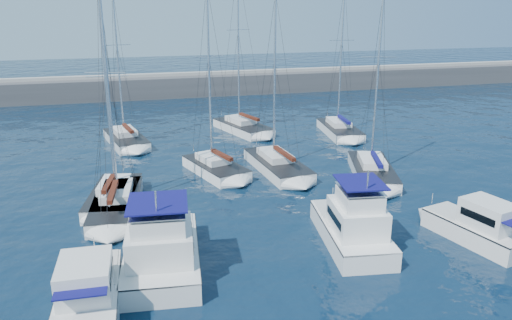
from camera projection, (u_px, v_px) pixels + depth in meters
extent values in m
plane|color=black|center=(296.00, 249.00, 29.21)|extent=(220.00, 220.00, 0.00)
cube|color=#424244|center=(185.00, 88.00, 76.78)|extent=(160.00, 6.00, 4.00)
cube|color=gray|center=(184.00, 74.00, 76.11)|extent=(160.00, 1.20, 0.50)
cube|color=silver|center=(90.00, 299.00, 23.59)|extent=(2.95, 6.49, 1.60)
cube|color=#262628|center=(89.00, 285.00, 23.37)|extent=(3.00, 6.49, 0.08)
cube|color=silver|center=(85.00, 278.00, 22.38)|extent=(2.41, 3.05, 1.60)
cube|color=black|center=(85.00, 276.00, 22.36)|extent=(2.44, 2.46, 0.45)
cube|color=#0F0E56|center=(82.00, 286.00, 21.21)|extent=(2.24, 2.03, 0.07)
cube|color=silver|center=(162.00, 259.00, 27.20)|extent=(4.71, 8.59, 1.60)
cube|color=#262628|center=(161.00, 247.00, 26.97)|extent=(4.79, 8.60, 0.08)
cube|color=silver|center=(160.00, 241.00, 25.76)|extent=(3.68, 4.14, 1.60)
cube|color=black|center=(160.00, 240.00, 25.74)|extent=(3.66, 3.38, 0.45)
cube|color=silver|center=(159.00, 221.00, 25.20)|extent=(2.90, 2.93, 0.90)
cube|color=#0F0E56|center=(157.00, 203.00, 24.89)|extent=(3.27, 3.34, 0.08)
cube|color=white|center=(351.00, 236.00, 29.93)|extent=(4.22, 8.02, 1.60)
cube|color=#262628|center=(351.00, 224.00, 29.70)|extent=(4.28, 8.03, 0.08)
cube|color=white|center=(357.00, 218.00, 28.56)|extent=(3.17, 3.89, 1.60)
cube|color=black|center=(357.00, 216.00, 28.54)|extent=(3.13, 3.19, 0.45)
cube|color=white|center=(360.00, 199.00, 27.99)|extent=(2.49, 2.76, 0.90)
cube|color=#0F0E56|center=(361.00, 182.00, 27.69)|extent=(2.81, 3.15, 0.08)
cube|color=silver|center=(474.00, 235.00, 30.09)|extent=(3.76, 6.62, 1.60)
cube|color=#262628|center=(476.00, 223.00, 29.86)|extent=(3.81, 6.63, 0.08)
cube|color=silver|center=(489.00, 215.00, 28.97)|extent=(2.63, 3.28, 1.60)
cube|color=black|center=(489.00, 213.00, 28.94)|extent=(2.53, 2.73, 0.45)
cube|color=#0F0E56|center=(507.00, 217.00, 27.92)|extent=(2.28, 2.29, 0.07)
cube|color=silver|center=(117.00, 207.00, 34.42)|extent=(3.84, 8.89, 1.30)
cube|color=#262628|center=(116.00, 198.00, 34.23)|extent=(3.90, 8.89, 0.06)
cube|color=silver|center=(117.00, 191.00, 34.64)|extent=(2.32, 3.95, 0.55)
cylinder|color=silver|center=(109.00, 96.00, 32.93)|extent=(0.18, 0.18, 12.85)
cylinder|color=silver|center=(113.00, 193.00, 32.75)|extent=(0.55, 4.31, 0.12)
cube|color=#41170D|center=(113.00, 192.00, 32.61)|extent=(0.73, 3.90, 0.28)
cube|color=white|center=(114.00, 199.00, 35.70)|extent=(4.25, 7.88, 1.30)
cube|color=#262628|center=(113.00, 191.00, 35.50)|extent=(4.31, 7.89, 0.06)
cube|color=white|center=(114.00, 185.00, 35.85)|extent=(2.49, 3.56, 0.55)
cylinder|color=silver|center=(107.00, 92.00, 34.08)|extent=(0.18, 0.18, 12.96)
cylinder|color=silver|center=(109.00, 185.00, 34.18)|extent=(0.77, 3.70, 0.12)
cube|color=#41170D|center=(109.00, 184.00, 34.03)|extent=(0.93, 3.37, 0.28)
cube|color=white|center=(216.00, 170.00, 41.80)|extent=(4.89, 7.47, 1.30)
cube|color=#262628|center=(216.00, 163.00, 41.61)|extent=(4.94, 7.49, 0.06)
cube|color=white|center=(213.00, 158.00, 41.86)|extent=(2.72, 3.46, 0.55)
cylinder|color=silver|center=(209.00, 74.00, 39.92)|extent=(0.18, 0.18, 13.70)
cylinder|color=silver|center=(221.00, 156.00, 40.52)|extent=(1.18, 3.33, 0.12)
cube|color=#41170D|center=(222.00, 155.00, 40.39)|extent=(1.29, 3.07, 0.28)
cube|color=silver|center=(277.00, 167.00, 42.57)|extent=(3.88, 8.92, 1.30)
cube|color=#262628|center=(278.00, 160.00, 42.38)|extent=(3.94, 8.93, 0.06)
cube|color=silver|center=(275.00, 155.00, 42.76)|extent=(2.35, 3.96, 0.55)
cylinder|color=silver|center=(275.00, 76.00, 41.00)|extent=(0.18, 0.18, 13.09)
cylinder|color=silver|center=(284.00, 155.00, 40.95)|extent=(0.52, 4.33, 0.12)
cube|color=#41170D|center=(284.00, 153.00, 40.81)|extent=(0.70, 3.92, 0.28)
cube|color=white|center=(372.00, 173.00, 41.05)|extent=(5.47, 8.94, 1.30)
cube|color=#262628|center=(373.00, 166.00, 40.86)|extent=(5.53, 8.95, 0.06)
cube|color=white|center=(372.00, 161.00, 41.27)|extent=(3.00, 4.11, 0.55)
cylinder|color=silver|center=(378.00, 75.00, 39.42)|extent=(0.18, 0.18, 13.68)
cylinder|color=silver|center=(376.00, 161.00, 39.40)|extent=(1.42, 4.04, 0.12)
cube|color=#0F0E56|center=(377.00, 159.00, 39.26)|extent=(1.51, 3.71, 0.28)
cube|color=white|center=(126.00, 141.00, 50.41)|extent=(4.57, 8.21, 1.30)
cube|color=#262628|center=(126.00, 135.00, 50.22)|extent=(4.62, 8.22, 0.06)
cube|color=white|center=(124.00, 131.00, 50.53)|extent=(2.62, 3.73, 0.55)
cylinder|color=silver|center=(118.00, 59.00, 48.60)|extent=(0.18, 0.18, 13.92)
cylinder|color=silver|center=(128.00, 130.00, 48.96)|extent=(0.93, 3.82, 0.12)
cube|color=#41170D|center=(128.00, 128.00, 48.83)|extent=(1.08, 3.48, 0.28)
cube|color=silver|center=(243.00, 129.00, 55.24)|extent=(5.48, 8.68, 1.30)
cube|color=#262628|center=(243.00, 124.00, 55.05)|extent=(5.54, 8.70, 0.06)
cube|color=silver|center=(240.00, 120.00, 55.36)|extent=(3.02, 4.00, 0.55)
cylinder|color=silver|center=(238.00, 45.00, 53.13)|extent=(0.18, 0.18, 15.83)
cylinder|color=silver|center=(249.00, 118.00, 53.81)|extent=(1.38, 3.89, 0.12)
cube|color=#41170D|center=(249.00, 117.00, 53.69)|extent=(1.47, 3.58, 0.28)
cube|color=white|center=(340.00, 132.00, 54.13)|extent=(3.89, 8.25, 1.30)
cube|color=#262628|center=(340.00, 126.00, 53.94)|extent=(3.95, 8.26, 0.06)
cube|color=white|center=(339.00, 122.00, 54.31)|extent=(2.34, 3.68, 0.55)
cylinder|color=silver|center=(341.00, 54.00, 52.38)|extent=(0.18, 0.18, 14.17)
cylinder|color=silver|center=(344.00, 121.00, 52.55)|extent=(0.58, 3.97, 0.12)
cube|color=#0F0E56|center=(344.00, 120.00, 52.41)|extent=(0.76, 3.60, 0.28)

